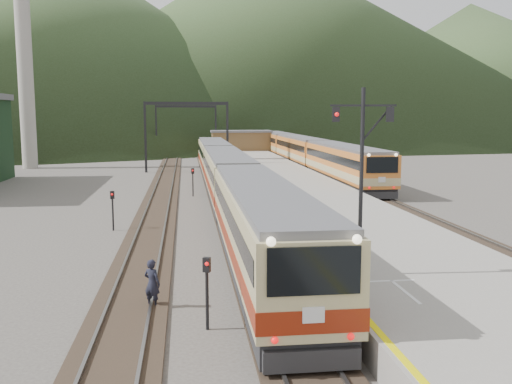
{
  "coord_description": "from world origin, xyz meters",
  "views": [
    {
      "loc": [
        -3.03,
        -10.71,
        6.57
      ],
      "look_at": [
        1.09,
        22.49,
        2.0
      ],
      "focal_mm": 40.0,
      "sensor_mm": 36.0,
      "label": 1
    }
  ],
  "objects": [
    {
      "name": "short_signal_c",
      "position": [
        -7.18,
        21.89,
        1.46
      ],
      "size": [
        0.26,
        0.23,
        2.27
      ],
      "color": "black",
      "rests_on": "ground"
    },
    {
      "name": "short_signal_b",
      "position": [
        -2.48,
        35.11,
        1.46
      ],
      "size": [
        0.25,
        0.2,
        2.27
      ],
      "color": "black",
      "rests_on": "ground"
    },
    {
      "name": "worker",
      "position": [
        -4.23,
        8.42,
        0.84
      ],
      "size": [
        0.74,
        0.67,
        1.69
      ],
      "primitive_type": "imported",
      "rotation": [
        0.0,
        0.0,
        2.58
      ],
      "color": "black",
      "rests_on": "ground"
    },
    {
      "name": "gantry_near",
      "position": [
        -2.85,
        55.0,
        5.59
      ],
      "size": [
        9.55,
        0.25,
        8.0
      ],
      "color": "black",
      "rests_on": "ground"
    },
    {
      "name": "track_second",
      "position": [
        11.5,
        40.0,
        0.07
      ],
      "size": [
        2.6,
        200.0,
        0.23
      ],
      "color": "black",
      "rests_on": "ground"
    },
    {
      "name": "track_main",
      "position": [
        0.0,
        40.0,
        0.07
      ],
      "size": [
        2.6,
        200.0,
        0.23
      ],
      "color": "black",
      "rests_on": "ground"
    },
    {
      "name": "second_train",
      "position": [
        11.5,
        60.55,
        2.04
      ],
      "size": [
        2.97,
        60.96,
        3.63
      ],
      "color": "orange",
      "rests_on": "track_second"
    },
    {
      "name": "hill_b",
      "position": [
        30.0,
        230.0,
        37.5
      ],
      "size": [
        220.0,
        220.0,
        75.0
      ],
      "primitive_type": "cone",
      "color": "#314520",
      "rests_on": "ground"
    },
    {
      "name": "station_shed",
      "position": [
        5.6,
        78.0,
        2.57
      ],
      "size": [
        9.4,
        4.4,
        3.1
      ],
      "color": "brown",
      "rests_on": "platform"
    },
    {
      "name": "platform",
      "position": [
        5.6,
        38.0,
        0.5
      ],
      "size": [
        8.0,
        100.0,
        1.0
      ],
      "primitive_type": "cube",
      "color": "gray",
      "rests_on": "ground"
    },
    {
      "name": "main_train",
      "position": [
        0.0,
        31.22,
        1.95
      ],
      "size": [
        2.81,
        57.73,
        3.43
      ],
      "color": "tan",
      "rests_on": "track_main"
    },
    {
      "name": "signal_mast",
      "position": [
        2.94,
        8.08,
        4.96
      ],
      "size": [
        2.16,
        0.62,
        6.46
      ],
      "color": "black",
      "rests_on": "platform"
    },
    {
      "name": "hill_a",
      "position": [
        -40.0,
        190.0,
        30.0
      ],
      "size": [
        180.0,
        180.0,
        60.0
      ],
      "primitive_type": "cone",
      "color": "#314520",
      "rests_on": "ground"
    },
    {
      "name": "hill_c",
      "position": [
        110.0,
        210.0,
        25.0
      ],
      "size": [
        160.0,
        160.0,
        50.0
      ],
      "primitive_type": "cone",
      "color": "#314520",
      "rests_on": "ground"
    },
    {
      "name": "short_signal_a",
      "position": [
        -2.44,
        6.15,
        1.46
      ],
      "size": [
        0.26,
        0.23,
        2.27
      ],
      "color": "black",
      "rests_on": "ground"
    },
    {
      "name": "smokestack",
      "position": [
        -22.0,
        62.0,
        15.0
      ],
      "size": [
        1.8,
        1.8,
        30.0
      ],
      "primitive_type": "cylinder",
      "color": "#9E998E",
      "rests_on": "ground"
    },
    {
      "name": "track_far",
      "position": [
        -5.0,
        40.0,
        0.07
      ],
      "size": [
        2.6,
        200.0,
        0.23
      ],
      "color": "black",
      "rests_on": "ground"
    },
    {
      "name": "gantry_far",
      "position": [
        -2.85,
        80.0,
        5.59
      ],
      "size": [
        9.55,
        0.25,
        8.0
      ],
      "color": "black",
      "rests_on": "ground"
    }
  ]
}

